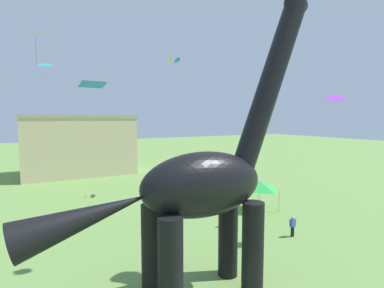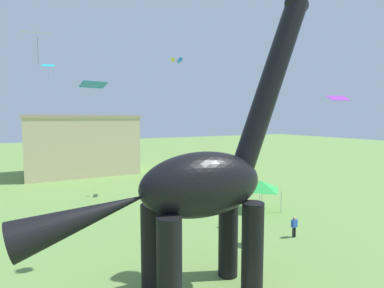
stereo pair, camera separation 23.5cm
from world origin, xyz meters
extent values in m
cylinder|color=black|center=(2.29, 4.90, 2.42)|extent=(1.12, 1.12, 4.84)
cylinder|color=black|center=(2.29, 2.76, 2.42)|extent=(1.12, 1.12, 4.84)
cylinder|color=black|center=(-2.35, 4.90, 2.42)|extent=(1.12, 1.12, 4.84)
cylinder|color=black|center=(-2.35, 2.76, 2.42)|extent=(1.12, 1.12, 4.84)
ellipsoid|color=black|center=(-0.03, 3.83, 5.82)|extent=(6.63, 2.85, 3.26)
cylinder|color=black|center=(4.27, 3.83, 11.04)|extent=(4.76, 1.22, 9.44)
ellipsoid|color=black|center=(6.09, 3.83, 15.53)|extent=(1.63, 1.02, 1.12)
cone|color=black|center=(-5.59, 3.83, 5.08)|extent=(5.82, 1.63, 2.76)
cylinder|color=#2D3347|center=(6.51, 11.26, 0.30)|extent=(0.10, 0.10, 0.60)
cylinder|color=#2D3347|center=(6.66, 11.26, 0.30)|extent=(0.10, 0.10, 0.60)
cube|color=yellow|center=(6.58, 11.26, 0.81)|extent=(0.32, 0.20, 0.42)
sphere|color=tan|center=(6.58, 11.26, 1.12)|extent=(0.19, 0.19, 0.19)
cylinder|color=yellow|center=(6.40, 11.26, 0.83)|extent=(0.08, 0.08, 0.40)
cylinder|color=yellow|center=(6.77, 11.26, 0.83)|extent=(0.08, 0.08, 0.40)
cylinder|color=black|center=(9.85, 7.02, 0.40)|extent=(0.13, 0.13, 0.80)
cylinder|color=black|center=(10.05, 7.02, 0.40)|extent=(0.13, 0.13, 0.80)
cube|color=blue|center=(9.95, 7.02, 1.09)|extent=(0.43, 0.27, 0.57)
sphere|color=tan|center=(9.95, 7.02, 1.49)|extent=(0.25, 0.25, 0.25)
cylinder|color=blue|center=(9.70, 7.02, 1.11)|extent=(0.11, 0.11, 0.54)
cylinder|color=blue|center=(10.20, 7.02, 1.11)|extent=(0.11, 0.11, 0.54)
cylinder|color=#6B6056|center=(1.56, 12.76, 0.38)|extent=(0.13, 0.13, 0.76)
cylinder|color=#6B6056|center=(1.74, 12.76, 0.38)|extent=(0.13, 0.13, 0.76)
cube|color=green|center=(1.65, 12.76, 1.03)|extent=(0.41, 0.25, 0.54)
sphere|color=tan|center=(1.65, 12.76, 1.41)|extent=(0.24, 0.24, 0.24)
cylinder|color=green|center=(1.41, 12.76, 1.05)|extent=(0.10, 0.10, 0.51)
cylinder|color=green|center=(1.89, 12.76, 1.05)|extent=(0.10, 0.10, 0.51)
cylinder|color=#B2B2B7|center=(13.50, 14.63, 1.05)|extent=(0.06, 0.06, 2.10)
cylinder|color=#B2B2B7|center=(13.50, 11.93, 1.05)|extent=(0.06, 0.06, 2.10)
cylinder|color=#B2B2B7|center=(10.80, 14.63, 1.05)|extent=(0.06, 0.06, 2.10)
cylinder|color=#B2B2B7|center=(10.80, 11.93, 1.05)|extent=(0.06, 0.06, 2.10)
pyramid|color=green|center=(12.15, 13.28, 2.55)|extent=(3.15, 3.15, 0.90)
cube|color=#287AE5|center=(-4.17, 9.30, 11.03)|extent=(1.54, 1.21, 0.29)
cylinder|color=#287AE5|center=(8.08, 23.10, 15.84)|extent=(0.82, 1.57, 0.42)
cone|color=yellow|center=(7.27, 23.33, 15.84)|extent=(0.53, 0.49, 0.45)
cube|color=#19B2B7|center=(-5.81, 23.58, 14.19)|extent=(1.28, 1.03, 0.34)
cylinder|color=#287AE5|center=(-5.81, 23.58, 13.46)|extent=(0.01, 0.01, 1.13)
cube|color=purple|center=(11.86, 5.12, 10.52)|extent=(1.63, 1.42, 0.41)
cube|color=yellow|center=(-6.87, 13.48, 14.62)|extent=(1.92, 1.52, 0.33)
cylinder|color=black|center=(-6.87, 13.48, 13.47)|extent=(0.01, 0.01, 1.77)
cube|color=#CCB78E|center=(-0.32, 42.80, 4.54)|extent=(16.69, 9.86, 9.08)
cube|color=tan|center=(-0.32, 42.80, 9.33)|extent=(17.02, 10.05, 0.50)
camera|label=1|loc=(-7.59, -8.58, 9.08)|focal=27.77mm
camera|label=2|loc=(-7.38, -8.69, 9.08)|focal=27.77mm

